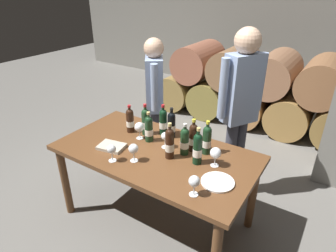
# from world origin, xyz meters

# --- Properties ---
(ground_plane) EXTENTS (14.00, 14.00, 0.00)m
(ground_plane) POSITION_xyz_m (0.00, 0.00, 0.00)
(ground_plane) COLOR #66635E
(cellar_back_wall) EXTENTS (10.00, 0.24, 2.80)m
(cellar_back_wall) POSITION_xyz_m (0.00, 4.20, 1.40)
(cellar_back_wall) COLOR slate
(cellar_back_wall) RESTS_ON ground_plane
(barrel_stack) EXTENTS (3.12, 0.90, 1.15)m
(barrel_stack) POSITION_xyz_m (0.00, 2.60, 0.54)
(barrel_stack) COLOR olive
(barrel_stack) RESTS_ON ground_plane
(dining_table) EXTENTS (1.70, 0.90, 0.76)m
(dining_table) POSITION_xyz_m (0.00, 0.00, 0.67)
(dining_table) COLOR brown
(dining_table) RESTS_ON ground_plane
(wine_bottle_0) EXTENTS (0.07, 0.07, 0.27)m
(wine_bottle_0) POSITION_xyz_m (-0.40, 0.16, 0.88)
(wine_bottle_0) COLOR black
(wine_bottle_0) RESTS_ON dining_table
(wine_bottle_1) EXTENTS (0.07, 0.07, 0.30)m
(wine_bottle_1) POSITION_xyz_m (-0.25, 0.20, 0.89)
(wine_bottle_1) COLOR #19381E
(wine_bottle_1) RESTS_ON dining_table
(wine_bottle_2) EXTENTS (0.07, 0.07, 0.31)m
(wine_bottle_2) POSITION_xyz_m (0.16, -0.02, 0.89)
(wine_bottle_2) COLOR black
(wine_bottle_2) RESTS_ON dining_table
(wine_bottle_3) EXTENTS (0.07, 0.07, 0.30)m
(wine_bottle_3) POSITION_xyz_m (0.38, 0.20, 0.89)
(wine_bottle_3) COLOR #19381E
(wine_bottle_3) RESTS_ON dining_table
(wine_bottle_4) EXTENTS (0.07, 0.07, 0.31)m
(wine_bottle_4) POSITION_xyz_m (0.38, 0.03, 0.89)
(wine_bottle_4) COLOR black
(wine_bottle_4) RESTS_ON dining_table
(wine_bottle_5) EXTENTS (0.07, 0.07, 0.29)m
(wine_bottle_5) POSITION_xyz_m (-0.02, 0.28, 0.89)
(wine_bottle_5) COLOR black
(wine_bottle_5) RESTS_ON dining_table
(wine_bottle_6) EXTENTS (0.07, 0.07, 0.28)m
(wine_bottle_6) POSITION_xyz_m (-0.14, 0.11, 0.88)
(wine_bottle_6) COLOR #19381E
(wine_bottle_6) RESTS_ON dining_table
(wine_bottle_7) EXTENTS (0.07, 0.07, 0.29)m
(wine_bottle_7) POSITION_xyz_m (0.26, 0.18, 0.89)
(wine_bottle_7) COLOR black
(wine_bottle_7) RESTS_ON dining_table
(wine_bottle_8) EXTENTS (0.07, 0.07, 0.28)m
(wine_bottle_8) POSITION_xyz_m (0.23, 0.10, 0.88)
(wine_bottle_8) COLOR #19381E
(wine_bottle_8) RESTS_ON dining_table
(wine_bottle_9) EXTENTS (0.07, 0.07, 0.30)m
(wine_bottle_9) POSITION_xyz_m (-0.11, 0.29, 0.89)
(wine_bottle_9) COLOR black
(wine_bottle_9) RESTS_ON dining_table
(wine_glass_0) EXTENTS (0.09, 0.09, 0.16)m
(wine_glass_0) POSITION_xyz_m (0.52, 0.07, 0.87)
(wine_glass_0) COLOR white
(wine_glass_0) RESTS_ON dining_table
(wine_glass_1) EXTENTS (0.07, 0.07, 0.15)m
(wine_glass_1) POSITION_xyz_m (0.04, 0.09, 0.86)
(wine_glass_1) COLOR white
(wine_glass_1) RESTS_ON dining_table
(wine_glass_2) EXTENTS (0.08, 0.08, 0.15)m
(wine_glass_2) POSITION_xyz_m (-0.05, -0.22, 0.87)
(wine_glass_2) COLOR white
(wine_glass_2) RESTS_ON dining_table
(wine_glass_3) EXTENTS (0.07, 0.07, 0.15)m
(wine_glass_3) POSITION_xyz_m (-0.20, -0.31, 0.86)
(wine_glass_3) COLOR white
(wine_glass_3) RESTS_ON dining_table
(wine_glass_4) EXTENTS (0.08, 0.08, 0.15)m
(wine_glass_4) POSITION_xyz_m (0.54, -0.32, 0.87)
(wine_glass_4) COLOR white
(wine_glass_4) RESTS_ON dining_table
(wine_glass_5) EXTENTS (0.09, 0.09, 0.16)m
(wine_glass_5) POSITION_xyz_m (-0.24, 0.10, 0.87)
(wine_glass_5) COLOR white
(wine_glass_5) RESTS_ON dining_table
(tasting_notebook) EXTENTS (0.25, 0.20, 0.03)m
(tasting_notebook) POSITION_xyz_m (-0.34, -0.17, 0.77)
(tasting_notebook) COLOR #B2A893
(tasting_notebook) RESTS_ON dining_table
(serving_plate) EXTENTS (0.24, 0.24, 0.01)m
(serving_plate) POSITION_xyz_m (0.63, -0.11, 0.77)
(serving_plate) COLOR white
(serving_plate) RESTS_ON dining_table
(sommelier_presenting) EXTENTS (0.32, 0.44, 1.72)m
(sommelier_presenting) POSITION_xyz_m (0.44, 0.75, 1.04)
(sommelier_presenting) COLOR #383842
(sommelier_presenting) RESTS_ON ground_plane
(taster_seated_left) EXTENTS (0.33, 0.42, 1.54)m
(taster_seated_left) POSITION_xyz_m (-0.51, 0.72, 0.92)
(taster_seated_left) COLOR #383842
(taster_seated_left) RESTS_ON ground_plane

